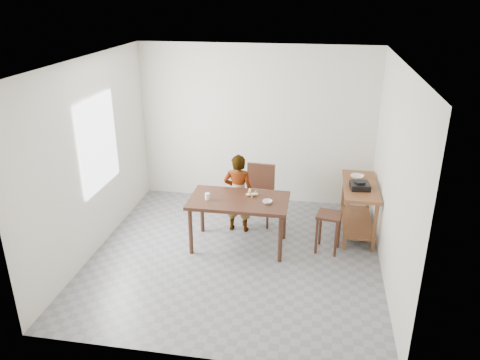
% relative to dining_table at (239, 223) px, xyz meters
% --- Properties ---
extents(floor, '(4.00, 4.00, 0.04)m').
position_rel_dining_table_xyz_m(floor, '(0.00, -0.30, -0.40)').
color(floor, slate).
rests_on(floor, ground).
extents(ceiling, '(4.00, 4.00, 0.04)m').
position_rel_dining_table_xyz_m(ceiling, '(0.00, -0.30, 2.35)').
color(ceiling, white).
rests_on(ceiling, wall_back).
extents(wall_back, '(4.00, 0.04, 2.70)m').
position_rel_dining_table_xyz_m(wall_back, '(0.00, 1.72, 0.98)').
color(wall_back, silver).
rests_on(wall_back, ground).
extents(wall_front, '(4.00, 0.04, 2.70)m').
position_rel_dining_table_xyz_m(wall_front, '(0.00, -2.32, 0.98)').
color(wall_front, silver).
rests_on(wall_front, ground).
extents(wall_left, '(0.04, 4.00, 2.70)m').
position_rel_dining_table_xyz_m(wall_left, '(-2.02, -0.30, 0.98)').
color(wall_left, silver).
rests_on(wall_left, ground).
extents(wall_right, '(0.04, 4.00, 2.70)m').
position_rel_dining_table_xyz_m(wall_right, '(2.02, -0.30, 0.98)').
color(wall_right, silver).
rests_on(wall_right, ground).
extents(window_pane, '(0.02, 1.10, 1.30)m').
position_rel_dining_table_xyz_m(window_pane, '(-1.97, -0.10, 1.12)').
color(window_pane, white).
rests_on(window_pane, wall_left).
extents(dining_table, '(1.40, 0.80, 0.75)m').
position_rel_dining_table_xyz_m(dining_table, '(0.00, 0.00, 0.00)').
color(dining_table, '#3B1F14').
rests_on(dining_table, floor).
extents(prep_counter, '(0.50, 1.20, 0.80)m').
position_rel_dining_table_xyz_m(prep_counter, '(1.72, 0.70, 0.03)').
color(prep_counter, brown).
rests_on(prep_counter, floor).
extents(child, '(0.46, 0.31, 1.24)m').
position_rel_dining_table_xyz_m(child, '(-0.09, 0.48, 0.25)').
color(child, silver).
rests_on(child, floor).
extents(dining_chair, '(0.48, 0.48, 0.92)m').
position_rel_dining_table_xyz_m(dining_chair, '(0.17, 0.80, 0.09)').
color(dining_chair, '#3B1F14').
rests_on(dining_chair, floor).
extents(stool, '(0.39, 0.39, 0.58)m').
position_rel_dining_table_xyz_m(stool, '(1.28, 0.08, -0.08)').
color(stool, '#3B1F14').
rests_on(stool, floor).
extents(glass_tumbler, '(0.09, 0.09, 0.09)m').
position_rel_dining_table_xyz_m(glass_tumbler, '(-0.43, -0.08, 0.42)').
color(glass_tumbler, silver).
rests_on(glass_tumbler, dining_table).
extents(small_bowl, '(0.15, 0.15, 0.04)m').
position_rel_dining_table_xyz_m(small_bowl, '(0.41, -0.07, 0.40)').
color(small_bowl, silver).
rests_on(small_bowl, dining_table).
extents(banana, '(0.21, 0.17, 0.07)m').
position_rel_dining_table_xyz_m(banana, '(0.17, 0.13, 0.41)').
color(banana, '#E3BE50').
rests_on(banana, dining_table).
extents(serving_bowl, '(0.25, 0.25, 0.05)m').
position_rel_dining_table_xyz_m(serving_bowl, '(1.68, 0.95, 0.45)').
color(serving_bowl, silver).
rests_on(serving_bowl, prep_counter).
extents(gas_burner, '(0.30, 0.30, 0.09)m').
position_rel_dining_table_xyz_m(gas_burner, '(1.69, 0.55, 0.47)').
color(gas_burner, black).
rests_on(gas_burner, prep_counter).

